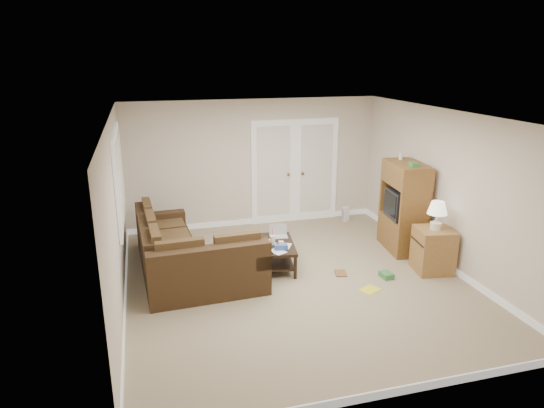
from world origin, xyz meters
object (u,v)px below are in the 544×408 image
object	(u,v)px
tv_armoire	(404,206)
sectional_sofa	(183,257)
side_cabinet	(434,247)
coffee_table	(278,253)

from	to	relation	value
tv_armoire	sectional_sofa	bearing A→B (deg)	-171.47
tv_armoire	side_cabinet	bearing A→B (deg)	-83.03
coffee_table	tv_armoire	world-z (taller)	tv_armoire
coffee_table	tv_armoire	distance (m)	2.38
sectional_sofa	coffee_table	distance (m)	1.51
tv_armoire	side_cabinet	distance (m)	1.03
sectional_sofa	tv_armoire	world-z (taller)	tv_armoire
sectional_sofa	side_cabinet	distance (m)	3.91
coffee_table	side_cabinet	bearing A→B (deg)	-10.24
side_cabinet	sectional_sofa	bearing A→B (deg)	176.71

